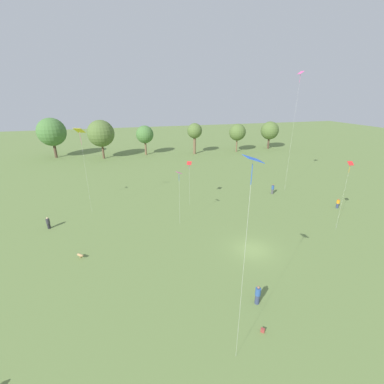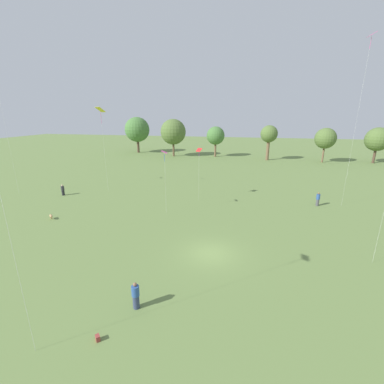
{
  "view_description": "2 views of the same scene",
  "coord_description": "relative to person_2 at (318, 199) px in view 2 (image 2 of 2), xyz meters",
  "views": [
    {
      "loc": [
        -13.54,
        -22.32,
        16.81
      ],
      "look_at": [
        -6.26,
        3.61,
        6.43
      ],
      "focal_mm": 24.0,
      "sensor_mm": 36.0,
      "label": 1
    },
    {
      "loc": [
        2.58,
        -19.44,
        11.45
      ],
      "look_at": [
        -2.57,
        4.19,
        4.13
      ],
      "focal_mm": 24.0,
      "sensor_mm": 36.0,
      "label": 2
    }
  ],
  "objects": [
    {
      "name": "ground_plane",
      "position": [
        -11.86,
        -14.96,
        -0.89
      ],
      "size": [
        240.0,
        240.0,
        0.0
      ],
      "primitive_type": "plane",
      "color": "olive"
    },
    {
      "name": "person_2",
      "position": [
        0.0,
        0.0,
        0.0
      ],
      "size": [
        0.61,
        0.61,
        1.8
      ],
      "rotation": [
        0.0,
        0.0,
        5.18
      ],
      "color": "#4C4C51",
      "rests_on": "ground_plane"
    },
    {
      "name": "dog_0",
      "position": [
        -30.73,
        -11.35,
        -0.54
      ],
      "size": [
        0.7,
        0.68,
        0.52
      ],
      "rotation": [
        0.0,
        0.0,
        3.95
      ],
      "color": "tan",
      "rests_on": "ground_plane"
    },
    {
      "name": "picnic_bag_0",
      "position": [
        -16.43,
        -25.01,
        -0.72
      ],
      "size": [
        0.34,
        0.34,
        0.32
      ],
      "rotation": [
        0.0,
        0.0,
        2.36
      ],
      "color": "#933833",
      "rests_on": "ground_plane"
    },
    {
      "name": "tree_4",
      "position": [
        8.96,
        34.51,
        5.0
      ],
      "size": [
        4.99,
        4.99,
        8.41
      ],
      "color": "brown",
      "rests_on": "ground_plane"
    },
    {
      "name": "tree_0",
      "position": [
        -42.97,
        41.06,
        6.13
      ],
      "size": [
        7.49,
        7.49,
        10.78
      ],
      "color": "brown",
      "rests_on": "ground_plane"
    },
    {
      "name": "tree_5",
      "position": [
        20.97,
        36.15,
        4.86
      ],
      "size": [
        5.61,
        5.61,
        8.58
      ],
      "color": "brown",
      "rests_on": "ground_plane"
    },
    {
      "name": "tree_2",
      "position": [
        -18.33,
        37.9,
        4.93
      ],
      "size": [
        4.97,
        4.97,
        8.34
      ],
      "color": "brown",
      "rests_on": "ground_plane"
    },
    {
      "name": "person_4",
      "position": [
        -15.43,
        -22.33,
        -0.01
      ],
      "size": [
        0.66,
        0.66,
        1.8
      ],
      "rotation": [
        0.0,
        0.0,
        3.85
      ],
      "color": "#333D5B",
      "rests_on": "ground_plane"
    },
    {
      "name": "kite_3",
      "position": [
        3.25,
        1.02,
        17.59
      ],
      "size": [
        0.79,
        0.89,
        20.11
      ],
      "rotation": [
        0.0,
        0.0,
        4.01
      ],
      "color": "#E54C99",
      "rests_on": "ground_plane"
    },
    {
      "name": "tree_1",
      "position": [
        -30.07,
        36.28,
        5.9
      ],
      "size": [
        7.04,
        7.04,
        10.33
      ],
      "color": "brown",
      "rests_on": "ground_plane"
    },
    {
      "name": "kite_0",
      "position": [
        -18.53,
        -6.65,
        6.18
      ],
      "size": [
        0.81,
        0.85,
        7.53
      ],
      "rotation": [
        0.0,
        0.0,
        0.98
      ],
      "color": "#E54C99",
      "rests_on": "ground_plane"
    },
    {
      "name": "tree_3",
      "position": [
        -4.28,
        35.09,
        5.69
      ],
      "size": [
        4.29,
        4.29,
        8.88
      ],
      "color": "brown",
      "rests_on": "ground_plane"
    },
    {
      "name": "kite_2",
      "position": [
        -30.53,
        0.79,
        10.92
      ],
      "size": [
        1.55,
        1.46,
        12.49
      ],
      "rotation": [
        0.0,
        0.0,
        1.91
      ],
      "color": "yellow",
      "rests_on": "ground_plane"
    },
    {
      "name": "kite_1",
      "position": [
        -15.63,
        -0.9,
        5.78
      ],
      "size": [
        0.86,
        0.8,
        7.18
      ],
      "rotation": [
        0.0,
        0.0,
        5.08
      ],
      "color": "red",
      "rests_on": "ground_plane"
    },
    {
      "name": "person_3",
      "position": [
        -35.58,
        -3.11,
        -0.1
      ],
      "size": [
        0.64,
        0.64,
        1.63
      ],
      "rotation": [
        0.0,
        0.0,
        1.04
      ],
      "color": "#232328",
      "rests_on": "ground_plane"
    }
  ]
}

